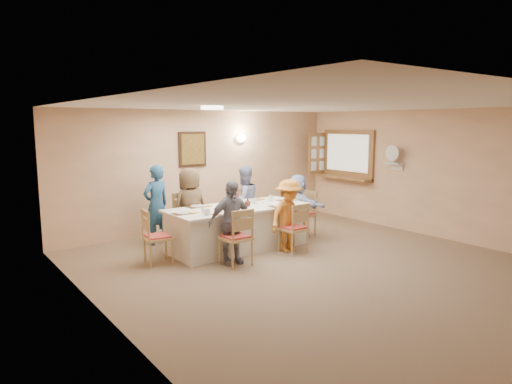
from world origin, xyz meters
TOP-DOWN VIEW (x-y plane):
  - ground at (0.00, 0.00)m, footprint 7.00×7.00m
  - room_walls at (0.00, 0.00)m, footprint 7.00×7.00m
  - wall_picture at (-0.30, 3.46)m, footprint 0.62×0.05m
  - wall_sconce at (0.90, 3.44)m, footprint 0.26×0.09m
  - ceiling_light at (-1.00, 1.50)m, footprint 0.36×0.36m
  - serving_hatch at (3.21, 2.40)m, footprint 0.06×1.50m
  - hatch_sill at (3.09, 2.40)m, footprint 0.30×1.50m
  - shutter_door at (2.95, 3.16)m, footprint 0.55×0.04m
  - fan_shelf at (3.13, 1.05)m, footprint 0.22×0.36m
  - desk_fan at (3.10, 1.05)m, footprint 0.30×0.30m
  - dining_table at (-0.34, 1.74)m, footprint 2.57×1.09m
  - chair_back_left at (-0.94, 2.54)m, footprint 0.49×0.49m
  - chair_back_right at (0.26, 2.54)m, footprint 0.49×0.49m
  - chair_front_left at (-0.94, 0.94)m, footprint 0.45×0.45m
  - chair_front_right at (0.26, 0.94)m, footprint 0.43×0.43m
  - chair_left_end at (-1.89, 1.74)m, footprint 0.48×0.48m
  - chair_right_end at (1.21, 1.74)m, footprint 0.44×0.44m
  - diner_back_left at (-0.94, 2.42)m, footprint 0.80×0.61m
  - diner_back_right at (0.26, 2.42)m, footprint 0.72×0.58m
  - diner_front_left at (-0.94, 1.06)m, footprint 0.85×0.47m
  - diner_front_right at (0.26, 1.06)m, footprint 0.93×0.66m
  - diner_right_end at (1.08, 1.74)m, footprint 1.21×0.54m
  - caregiver at (-1.39, 2.89)m, footprint 0.68×0.57m
  - placemat_fl at (-0.94, 1.32)m, footprint 0.33×0.25m
  - plate_fl at (-0.94, 1.32)m, footprint 0.23×0.23m
  - napkin_fl at (-0.76, 1.27)m, footprint 0.14×0.14m
  - placemat_fr at (0.26, 1.32)m, footprint 0.36×0.27m
  - plate_fr at (0.26, 1.32)m, footprint 0.23×0.23m
  - napkin_fr at (0.44, 1.27)m, footprint 0.14×0.14m
  - placemat_bl at (-0.94, 2.16)m, footprint 0.37×0.28m
  - plate_bl at (-0.94, 2.16)m, footprint 0.24×0.24m
  - napkin_bl at (-0.76, 2.11)m, footprint 0.14×0.14m
  - placemat_br at (0.26, 2.16)m, footprint 0.36×0.27m
  - plate_br at (0.26, 2.16)m, footprint 0.24×0.24m
  - napkin_br at (0.44, 2.11)m, footprint 0.13×0.13m
  - placemat_le at (-1.44, 1.74)m, footprint 0.33×0.25m
  - plate_le at (-1.44, 1.74)m, footprint 0.22×0.22m
  - napkin_le at (-1.26, 1.69)m, footprint 0.13×0.13m
  - placemat_re at (0.78, 1.74)m, footprint 0.36×0.26m
  - plate_re at (0.78, 1.74)m, footprint 0.24×0.24m
  - napkin_re at (0.96, 1.69)m, footprint 0.13×0.13m
  - teacup_a at (-1.18, 1.41)m, footprint 0.18×0.18m
  - teacup_b at (0.03, 2.27)m, footprint 0.14×0.14m
  - bowl_a at (-0.63, 1.46)m, footprint 0.20×0.20m
  - bowl_b at (0.01, 2.01)m, footprint 0.21×0.21m
  - condiment_ketchup at (-0.36, 1.72)m, footprint 0.11×0.11m
  - condiment_brown at (-0.28, 1.81)m, footprint 0.10×0.10m
  - condiment_malt at (-0.18, 1.67)m, footprint 0.18×0.18m
  - drinking_glass at (-0.49, 1.79)m, footprint 0.07×0.07m

SIDE VIEW (x-z plane):
  - ground at x=0.00m, z-range 0.00..0.00m
  - dining_table at x=-0.34m, z-range 0.00..0.76m
  - chair_front_right at x=0.26m, z-range 0.00..0.88m
  - chair_left_end at x=-1.89m, z-range 0.00..0.89m
  - chair_right_end at x=1.21m, z-range 0.00..0.90m
  - chair_back_right at x=0.26m, z-range 0.00..0.92m
  - chair_front_left at x=-0.94m, z-range 0.00..0.93m
  - chair_back_left at x=-0.94m, z-range 0.00..0.95m
  - diner_right_end at x=1.08m, z-range 0.00..1.24m
  - diner_front_right at x=0.26m, z-range 0.00..1.27m
  - diner_front_left at x=-0.94m, z-range 0.00..1.34m
  - diner_back_right at x=0.26m, z-range 0.00..1.40m
  - diner_back_left at x=-0.94m, z-range 0.00..1.44m
  - caregiver at x=-1.39m, z-range 0.00..1.48m
  - placemat_fl at x=-0.94m, z-range 0.76..0.77m
  - placemat_fr at x=0.26m, z-range 0.76..0.77m
  - placemat_bl at x=-0.94m, z-range 0.76..0.77m
  - placemat_br at x=0.26m, z-range 0.76..0.77m
  - placemat_le at x=-1.44m, z-range 0.76..0.77m
  - placemat_re at x=0.78m, z-range 0.76..0.77m
  - napkin_fl at x=-0.76m, z-range 0.77..0.77m
  - napkin_fr at x=0.44m, z-range 0.77..0.77m
  - napkin_bl at x=-0.76m, z-range 0.77..0.77m
  - napkin_br at x=0.44m, z-range 0.77..0.77m
  - napkin_le at x=-1.26m, z-range 0.77..0.77m
  - napkin_re at x=0.96m, z-range 0.77..0.77m
  - plate_fl at x=-0.94m, z-range 0.77..0.78m
  - plate_fr at x=0.26m, z-range 0.77..0.78m
  - plate_bl at x=-0.94m, z-range 0.77..0.78m
  - plate_br at x=0.26m, z-range 0.77..0.78m
  - plate_le at x=-1.44m, z-range 0.77..0.78m
  - plate_re at x=0.78m, z-range 0.77..0.78m
  - bowl_a at x=-0.63m, z-range 0.76..0.81m
  - bowl_b at x=0.01m, z-range 0.76..0.82m
  - teacup_b at x=0.03m, z-range 0.76..0.85m
  - teacup_a at x=-1.18m, z-range 0.76..0.85m
  - drinking_glass at x=-0.49m, z-range 0.76..0.87m
  - condiment_malt at x=-0.18m, z-range 0.76..0.90m
  - condiment_brown at x=-0.28m, z-range 0.76..0.95m
  - condiment_ketchup at x=-0.36m, z-range 0.76..1.00m
  - hatch_sill at x=3.09m, z-range 0.95..1.00m
  - fan_shelf at x=3.13m, z-range 1.39..1.41m
  - serving_hatch at x=3.21m, z-range 0.92..2.08m
  - shutter_door at x=2.95m, z-range 1.00..2.00m
  - room_walls at x=0.00m, z-range -1.99..5.01m
  - desk_fan at x=3.10m, z-range 1.41..1.69m
  - wall_picture at x=-0.30m, z-range 1.34..2.06m
  - wall_sconce at x=0.90m, z-range 1.81..1.99m
  - ceiling_light at x=-1.00m, z-range 2.45..2.50m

